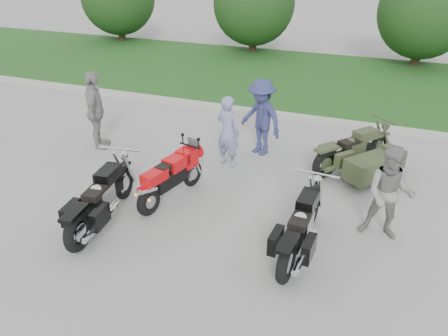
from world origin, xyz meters
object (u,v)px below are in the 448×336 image
(person_stripe, at_px, (228,131))
(cruiser_left, at_px, (100,202))
(person_denim, at_px, (261,118))
(cruiser_right, at_px, (300,230))
(cruiser_sidecar, at_px, (364,160))
(sportbike_red, at_px, (170,177))
(person_grey, at_px, (390,194))
(person_back, at_px, (96,111))

(person_stripe, bearing_deg, cruiser_left, 84.17)
(person_denim, bearing_deg, cruiser_right, -35.95)
(cruiser_right, relative_size, person_denim, 1.26)
(cruiser_left, height_order, cruiser_right, cruiser_left)
(person_stripe, bearing_deg, cruiser_sidecar, -153.96)
(cruiser_left, distance_m, cruiser_right, 3.63)
(sportbike_red, xyz_separation_m, person_grey, (4.09, 0.26, 0.33))
(cruiser_left, distance_m, person_back, 3.58)
(cruiser_right, height_order, person_denim, person_denim)
(person_stripe, distance_m, person_back, 3.41)
(person_denim, bearing_deg, person_grey, -11.90)
(cruiser_right, xyz_separation_m, person_back, (-5.66, 2.41, 0.51))
(cruiser_left, distance_m, person_denim, 4.42)
(sportbike_red, bearing_deg, cruiser_right, -1.48)
(cruiser_right, bearing_deg, person_denim, 119.65)
(cruiser_left, relative_size, cruiser_right, 1.04)
(cruiser_right, height_order, cruiser_sidecar, cruiser_right)
(cruiser_left, height_order, person_grey, person_grey)
(person_stripe, distance_m, person_grey, 3.93)
(cruiser_sidecar, distance_m, person_stripe, 3.08)
(cruiser_right, bearing_deg, person_stripe, 133.73)
(sportbike_red, height_order, person_back, person_back)
(cruiser_left, distance_m, person_stripe, 3.42)
(person_grey, bearing_deg, cruiser_left, -161.79)
(cruiser_left, bearing_deg, person_grey, 10.27)
(sportbike_red, xyz_separation_m, person_stripe, (0.53, 1.91, 0.30))
(sportbike_red, height_order, person_denim, person_denim)
(cruiser_left, bearing_deg, person_back, 119.17)
(cruiser_left, distance_m, cruiser_sidecar, 5.64)
(sportbike_red, distance_m, cruiser_right, 2.89)
(cruiser_sidecar, bearing_deg, person_stripe, -132.48)
(cruiser_left, xyz_separation_m, cruiser_sidecar, (4.35, 3.59, -0.06))
(cruiser_sidecar, xyz_separation_m, person_back, (-6.41, -0.72, 0.55))
(sportbike_red, xyz_separation_m, person_back, (-2.87, 1.66, 0.43))
(cruiser_right, relative_size, cruiser_sidecar, 1.10)
(person_grey, bearing_deg, person_stripe, 156.54)
(cruiser_right, relative_size, person_stripe, 1.41)
(sportbike_red, xyz_separation_m, cruiser_right, (2.79, -0.75, -0.08))
(cruiser_right, distance_m, cruiser_sidecar, 3.21)
(person_back, bearing_deg, sportbike_red, -146.14)
(cruiser_right, bearing_deg, person_back, 160.26)
(cruiser_left, bearing_deg, person_denim, 58.58)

